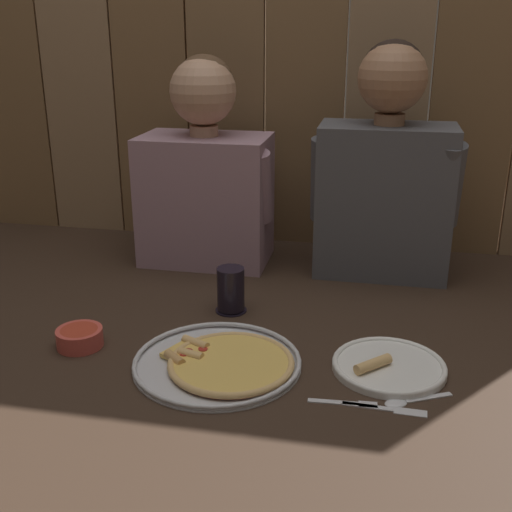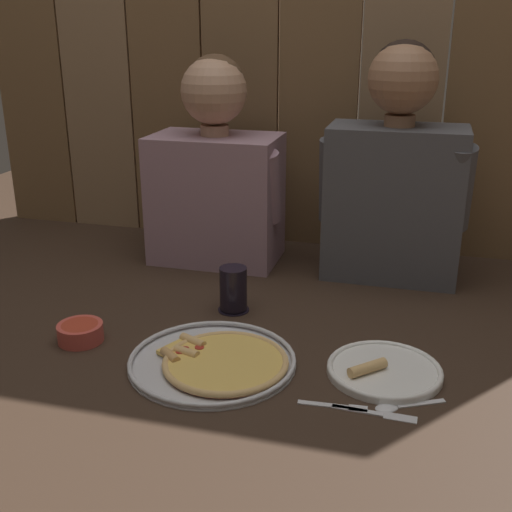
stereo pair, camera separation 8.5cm
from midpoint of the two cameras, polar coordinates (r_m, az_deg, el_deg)
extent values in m
plane|color=#332319|center=(1.41, 1.44, -8.35)|extent=(3.20, 3.20, 0.00)
cylinder|color=silver|center=(1.35, -2.12, -9.55)|extent=(0.35, 0.35, 0.01)
torus|color=silver|center=(1.35, -2.13, -9.26)|extent=(0.35, 0.35, 0.01)
cylinder|color=#B23823|center=(1.33, -0.90, -9.67)|extent=(0.25, 0.25, 0.00)
cylinder|color=#EABC56|center=(1.33, -0.91, -9.48)|extent=(0.24, 0.24, 0.01)
torus|color=tan|center=(1.33, -0.91, -9.48)|extent=(0.26, 0.26, 0.01)
cube|color=#EABC56|center=(1.40, -3.43, -8.13)|extent=(0.08, 0.10, 0.01)
cylinder|color=tan|center=(1.36, -4.47, -8.65)|extent=(0.06, 0.04, 0.02)
cylinder|color=#A3281E|center=(1.38, -3.34, -8.21)|extent=(0.02, 0.02, 0.00)
cube|color=#F4D170|center=(1.37, -4.58, -8.72)|extent=(0.09, 0.09, 0.01)
cylinder|color=tan|center=(1.35, -5.91, -8.93)|extent=(0.06, 0.05, 0.02)
cylinder|color=#A3281E|center=(1.37, -5.03, -8.57)|extent=(0.02, 0.02, 0.00)
cube|color=#EABC56|center=(1.39, -5.08, -8.42)|extent=(0.09, 0.10, 0.01)
cylinder|color=tan|center=(1.41, -3.96, -7.65)|extent=(0.07, 0.05, 0.02)
cylinder|color=#A3281E|center=(1.38, -4.66, -8.33)|extent=(0.02, 0.02, 0.00)
cylinder|color=white|center=(1.35, 13.23, -10.05)|extent=(0.23, 0.23, 0.01)
torus|color=white|center=(1.34, 13.25, -9.83)|extent=(0.23, 0.23, 0.01)
cylinder|color=tan|center=(1.32, 11.81, -9.81)|extent=(0.08, 0.08, 0.02)
cylinder|color=black|center=(1.58, -0.49, -4.79)|extent=(0.08, 0.08, 0.01)
cylinder|color=black|center=(1.56, -0.50, -2.91)|extent=(0.07, 0.07, 0.11)
cylinder|color=#CC4C42|center=(1.47, -13.88, -6.70)|extent=(0.10, 0.10, 0.04)
cylinder|color=#B23823|center=(1.47, -13.91, -6.35)|extent=(0.08, 0.08, 0.02)
cube|color=silver|center=(1.23, 8.04, -13.04)|extent=(0.10, 0.02, 0.01)
cube|color=silver|center=(1.23, 11.14, -13.26)|extent=(0.04, 0.02, 0.01)
cube|color=silver|center=(1.22, 11.11, -13.40)|extent=(0.10, 0.02, 0.01)
cube|color=silver|center=(1.22, 14.81, -13.85)|extent=(0.06, 0.02, 0.00)
cube|color=silver|center=(1.27, 16.51, -12.54)|extent=(0.09, 0.05, 0.01)
ellipsoid|color=silver|center=(1.24, 13.61, -12.99)|extent=(0.05, 0.05, 0.01)
cube|color=gray|center=(1.87, -2.30, 5.13)|extent=(0.37, 0.23, 0.37)
cylinder|color=tan|center=(1.83, -2.39, 11.20)|extent=(0.08, 0.08, 0.03)
sphere|color=tan|center=(1.82, -2.44, 14.55)|extent=(0.19, 0.19, 0.19)
sphere|color=brown|center=(1.83, -2.31, 15.03)|extent=(0.17, 0.17, 0.17)
cylinder|color=gray|center=(1.88, -7.48, 6.77)|extent=(0.08, 0.11, 0.21)
cylinder|color=gray|center=(1.78, 2.34, 6.18)|extent=(0.08, 0.12, 0.22)
cube|color=#4C4C51|center=(1.79, 13.54, 4.61)|extent=(0.36, 0.20, 0.42)
cylinder|color=#9E7051|center=(1.74, 14.15, 11.70)|extent=(0.08, 0.08, 0.03)
sphere|color=#9E7051|center=(1.73, 14.46, 15.13)|extent=(0.18, 0.18, 0.18)
sphere|color=black|center=(1.74, 14.51, 15.61)|extent=(0.17, 0.17, 0.17)
cylinder|color=#4C4C51|center=(1.74, 8.33, 6.70)|extent=(0.08, 0.11, 0.24)
cylinder|color=#4C4C51|center=(1.74, 18.99, 5.76)|extent=(0.08, 0.13, 0.24)
cube|color=brown|center=(2.33, -19.05, 20.15)|extent=(0.24, 0.03, 1.42)
cube|color=#866749|center=(2.21, -13.39, 20.72)|extent=(0.24, 0.03, 1.42)
cube|color=brown|center=(2.10, -7.07, 21.13)|extent=(0.24, 0.03, 1.42)
cube|color=brown|center=(2.03, -0.17, 21.31)|extent=(0.24, 0.03, 1.42)
cube|color=brown|center=(1.98, 7.19, 21.20)|extent=(0.24, 0.03, 1.42)
cube|color=#886A4B|center=(1.96, 14.78, 20.74)|extent=(0.24, 0.03, 1.42)
cube|color=brown|center=(1.97, 22.35, 19.95)|extent=(0.24, 0.03, 1.42)
camera|label=1|loc=(0.04, -88.30, 0.63)|focal=44.63mm
camera|label=2|loc=(0.04, 91.70, -0.63)|focal=44.63mm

